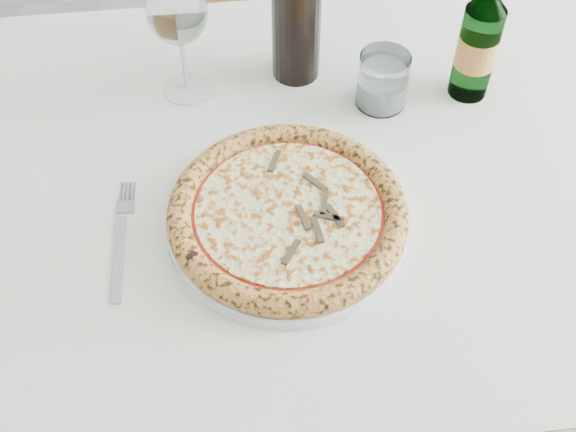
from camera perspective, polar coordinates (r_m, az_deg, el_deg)
name	(u,v)px	position (r m, az deg, el deg)	size (l,w,h in m)	color
floor	(270,323)	(1.75, -1.47, -8.47)	(5.00, 6.00, 0.02)	gray
dining_table	(285,212)	(1.08, -0.22, 0.34)	(1.45, 0.92, 0.76)	brown
plate	(288,221)	(0.94, 0.00, -0.43)	(0.32, 0.32, 0.02)	white
pizza	(288,213)	(0.93, 0.00, 0.25)	(0.31, 0.31, 0.03)	#DEB46E
fork	(121,241)	(0.95, -13.05, -1.96)	(0.02, 0.19, 0.00)	gray
wine_glass	(177,13)	(1.06, -8.76, 15.59)	(0.09, 0.09, 0.20)	silver
tumbler	(382,83)	(1.10, 7.47, 10.36)	(0.08, 0.08, 0.08)	silver
beer_bottle	(479,43)	(1.11, 14.82, 13.11)	(0.06, 0.06, 0.23)	#326837
wine_bottle	(296,2)	(1.09, 0.67, 16.56)	(0.07, 0.07, 0.30)	black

